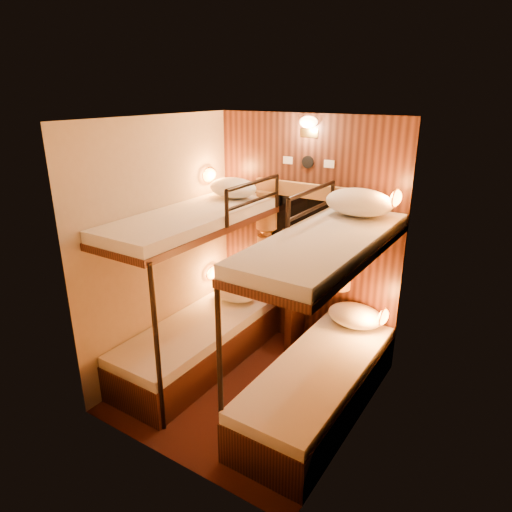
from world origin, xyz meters
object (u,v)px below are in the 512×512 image
Objects in this scene: bunk_right at (320,353)px; bottle_right at (302,284)px; bottle_left at (300,282)px; table at (295,312)px; bunk_left at (198,313)px.

bottle_right is (-0.59, 0.82, 0.18)m from bunk_right.
bunk_right is 9.17× the size of bottle_right.
table is at bearing -131.82° from bottle_left.
bunk_right is 1.03m from bottle_right.
bottle_left is (0.03, 0.03, 0.34)m from table.
bottle_right is (0.02, 0.01, -0.01)m from bottle_left.
bottle_left reaches higher than table.
bunk_left is 1.08m from bottle_left.
bottle_right is at bearing 12.66° from bottle_left.
bunk_left is 1.00× the size of bunk_right.
bottle_left is at bearing 48.18° from table.
bunk_right is 8.12× the size of bottle_left.
bunk_left and bunk_right have the same top height.
bottle_left is at bearing -167.34° from bottle_right.
bottle_left is at bearing 50.23° from bunk_left.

